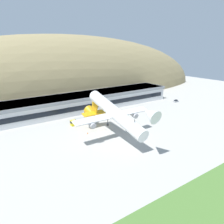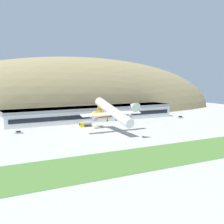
{
  "view_description": "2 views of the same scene",
  "coord_description": "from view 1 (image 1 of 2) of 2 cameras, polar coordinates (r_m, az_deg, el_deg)",
  "views": [
    {
      "loc": [
        -57.52,
        -63.73,
        37.48
      ],
      "look_at": [
        -11.25,
        2.91,
        12.28
      ],
      "focal_mm": 35.0,
      "sensor_mm": 36.0,
      "label": 1
    },
    {
      "loc": [
        -88.36,
        -138.44,
        30.09
      ],
      "look_at": [
        -10.61,
        2.09,
        11.25
      ],
      "focal_mm": 50.0,
      "sensor_mm": 36.0,
      "label": 2
    }
  ],
  "objects": [
    {
      "name": "hill_backdrop",
      "position": [
        169.12,
        -12.14,
        4.06
      ],
      "size": [
        274.82,
        61.07,
        89.01
      ],
      "primitive_type": "ellipsoid",
      "color": "#8E7F56",
      "rests_on": "ground_plane"
    },
    {
      "name": "fuel_truck",
      "position": [
        107.66,
        -8.87,
        -2.46
      ],
      "size": [
        7.31,
        2.66,
        3.31
      ],
      "color": "gold",
      "rests_on": "ground_plane"
    },
    {
      "name": "terminal_building",
      "position": [
        131.05,
        -7.43,
        2.9
      ],
      "size": [
        118.41,
        19.45,
        9.38
      ],
      "color": "silver",
      "rests_on": "ground_plane"
    },
    {
      "name": "ground_plane",
      "position": [
        93.67,
        6.73,
        -6.46
      ],
      "size": [
        345.22,
        345.22,
        0.0
      ],
      "primitive_type": "plane",
      "color": "#ADAAA3"
    },
    {
      "name": "service_car_0",
      "position": [
        154.19,
        16.36,
        2.74
      ],
      "size": [
        3.96,
        1.76,
        1.63
      ],
      "color": "#999EA3",
      "rests_on": "ground_plane"
    },
    {
      "name": "traffic_cone_0",
      "position": [
        96.65,
        -6.38,
        -5.49
      ],
      "size": [
        0.52,
        0.52,
        0.58
      ],
      "color": "orange",
      "rests_on": "ground_plane"
    },
    {
      "name": "cargo_airplane",
      "position": [
        87.93,
        0.56,
        -0.37
      ],
      "size": [
        35.07,
        45.78,
        15.7
      ],
      "color": "white"
    }
  ]
}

